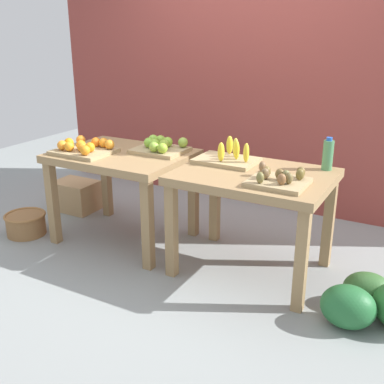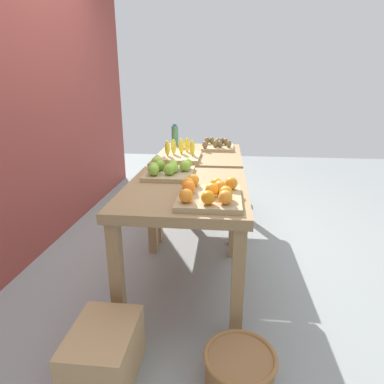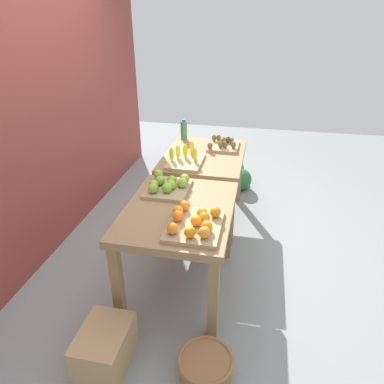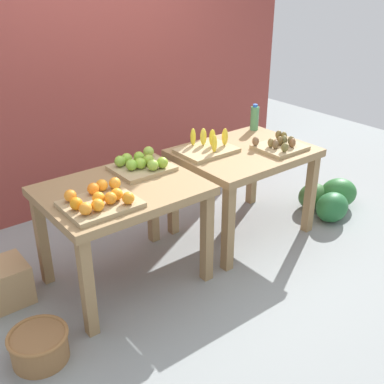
# 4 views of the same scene
# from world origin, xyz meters

# --- Properties ---
(ground_plane) EXTENTS (8.00, 8.00, 0.00)m
(ground_plane) POSITION_xyz_m (0.00, 0.00, 0.00)
(ground_plane) COLOR gray
(back_wall) EXTENTS (4.40, 0.12, 3.00)m
(back_wall) POSITION_xyz_m (0.00, 1.35, 1.50)
(back_wall) COLOR brown
(back_wall) RESTS_ON ground_plane
(display_table_left) EXTENTS (1.04, 0.80, 0.74)m
(display_table_left) POSITION_xyz_m (-0.56, 0.00, 0.64)
(display_table_left) COLOR #96764D
(display_table_left) RESTS_ON ground_plane
(display_table_right) EXTENTS (1.04, 0.80, 0.74)m
(display_table_right) POSITION_xyz_m (0.56, 0.00, 0.64)
(display_table_right) COLOR #96764D
(display_table_right) RESTS_ON ground_plane
(orange_bin) EXTENTS (0.44, 0.36, 0.11)m
(orange_bin) POSITION_xyz_m (-0.80, -0.16, 0.79)
(orange_bin) COLOR tan
(orange_bin) RESTS_ON display_table_left
(apple_bin) EXTENTS (0.40, 0.35, 0.11)m
(apple_bin) POSITION_xyz_m (-0.30, 0.16, 0.79)
(apple_bin) COLOR tan
(apple_bin) RESTS_ON display_table_left
(banana_crate) EXTENTS (0.44, 0.32, 0.17)m
(banana_crate) POSITION_xyz_m (0.30, 0.14, 0.78)
(banana_crate) COLOR tan
(banana_crate) RESTS_ON display_table_right
(kiwi_bin) EXTENTS (0.36, 0.32, 0.10)m
(kiwi_bin) POSITION_xyz_m (0.79, -0.17, 0.78)
(kiwi_bin) COLOR tan
(kiwi_bin) RESTS_ON display_table_right
(water_bottle) EXTENTS (0.07, 0.07, 0.23)m
(water_bottle) POSITION_xyz_m (0.97, 0.31, 0.85)
(water_bottle) COLOR #4C8C59
(water_bottle) RESTS_ON display_table_right
(watermelon_pile) EXTENTS (0.66, 0.53, 0.28)m
(watermelon_pile) POSITION_xyz_m (1.45, -0.24, 0.13)
(watermelon_pile) COLOR #2A6D31
(watermelon_pile) RESTS_ON ground_plane
(wicker_basket) EXTENTS (0.35, 0.35, 0.19)m
(wicker_basket) POSITION_xyz_m (-1.35, -0.35, 0.10)
(wicker_basket) COLOR olive
(wicker_basket) RESTS_ON ground_plane
(cardboard_produce_box) EXTENTS (0.40, 0.30, 0.28)m
(cardboard_produce_box) POSITION_xyz_m (-1.37, 0.30, 0.14)
(cardboard_produce_box) COLOR tan
(cardboard_produce_box) RESTS_ON ground_plane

